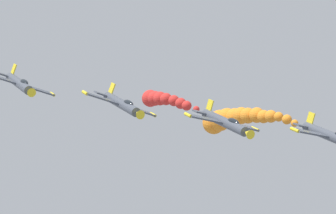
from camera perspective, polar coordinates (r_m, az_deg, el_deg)
name	(u,v)px	position (r m, az deg, el deg)	size (l,w,h in m)	color
airplane_lead	(331,136)	(85.25, 12.25, -2.17)	(9.31, 10.35, 3.27)	#474C56
smoke_trail_lead	(231,119)	(102.70, 4.81, -0.92)	(3.30, 20.77, 6.66)	orange
airplane_left_inner	(225,122)	(85.56, 4.36, -1.17)	(9.26, 10.35, 3.36)	#474C56
smoke_trail_left_inner	(160,99)	(102.57, -0.61, 0.58)	(2.85, 17.29, 3.83)	red
airplane_right_inner	(122,104)	(88.13, -3.51, 0.23)	(8.98, 10.35, 3.97)	#474C56
airplane_left_outer	(20,83)	(93.00, -11.17, 1.76)	(8.98, 10.35, 3.95)	#474C56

